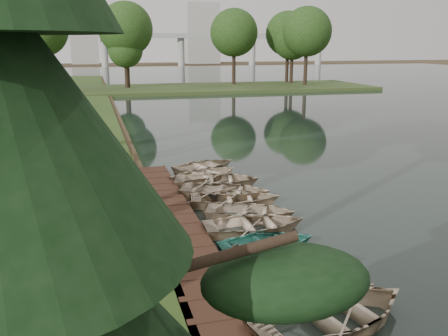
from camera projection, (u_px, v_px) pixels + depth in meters
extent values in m
plane|color=#3D2F1D|center=(223.00, 228.00, 16.84)|extent=(300.00, 300.00, 0.00)
cube|color=#371F15|center=(176.00, 228.00, 16.41)|extent=(1.60, 16.00, 0.30)
cube|color=#32431E|center=(185.00, 89.00, 65.65)|extent=(50.00, 14.00, 0.45)
cylinder|color=black|center=(50.00, 70.00, 60.86)|extent=(0.50, 0.50, 4.80)
sphere|color=#254317|center=(48.00, 40.00, 59.99)|extent=(5.60, 5.60, 5.60)
cylinder|color=black|center=(106.00, 70.00, 62.52)|extent=(0.50, 0.50, 4.80)
sphere|color=#254317|center=(105.00, 40.00, 61.65)|extent=(5.60, 5.60, 5.60)
cylinder|color=black|center=(159.00, 69.00, 64.18)|extent=(0.50, 0.50, 4.80)
sphere|color=#254317|center=(158.00, 40.00, 63.31)|extent=(5.60, 5.60, 5.60)
cylinder|color=black|center=(210.00, 68.00, 65.84)|extent=(0.50, 0.50, 4.80)
sphere|color=#254317|center=(209.00, 40.00, 64.97)|extent=(5.60, 5.60, 5.60)
cylinder|color=black|center=(257.00, 68.00, 67.50)|extent=(0.50, 0.50, 4.80)
sphere|color=#254317|center=(258.00, 40.00, 66.63)|extent=(5.60, 5.60, 5.60)
cylinder|color=black|center=(303.00, 67.00, 69.16)|extent=(0.50, 0.50, 4.80)
sphere|color=#254317|center=(304.00, 40.00, 68.29)|extent=(5.60, 5.60, 5.60)
cube|color=#A5A5A0|center=(143.00, 36.00, 129.89)|extent=(90.00, 4.00, 1.20)
cylinder|color=#A5A5A0|center=(22.00, 52.00, 123.39)|extent=(1.80, 1.80, 8.00)
cylinder|color=#A5A5A0|center=(104.00, 51.00, 128.37)|extent=(1.80, 1.80, 8.00)
cylinder|color=#A5A5A0|center=(181.00, 51.00, 133.35)|extent=(1.80, 1.80, 8.00)
cylinder|color=#A5A5A0|center=(252.00, 51.00, 138.33)|extent=(1.80, 1.80, 8.00)
cylinder|color=#A5A5A0|center=(318.00, 51.00, 143.31)|extent=(1.80, 1.80, 8.00)
cube|color=#A5A5A0|center=(201.00, 33.00, 153.37)|extent=(10.00, 8.00, 18.00)
cube|color=#A5A5A0|center=(84.00, 43.00, 150.07)|extent=(8.00, 8.00, 12.00)
imported|color=#C9B091|center=(334.00, 310.00, 10.77)|extent=(4.47, 3.61, 0.82)
imported|color=#C9B091|center=(305.00, 280.00, 12.24)|extent=(4.00, 3.49, 0.69)
imported|color=#C9B091|center=(294.00, 254.00, 13.76)|extent=(3.90, 3.38, 0.68)
imported|color=#2D7D6A|center=(268.00, 241.00, 14.76)|extent=(3.14, 2.34, 0.62)
imported|color=#C9B091|center=(255.00, 222.00, 16.21)|extent=(3.44, 2.49, 0.70)
imported|color=#C9B091|center=(250.00, 210.00, 17.51)|extent=(3.79, 3.29, 0.66)
imported|color=#C9B091|center=(235.00, 196.00, 18.90)|extent=(3.84, 3.04, 0.72)
imported|color=#C9B091|center=(225.00, 189.00, 19.83)|extent=(4.35, 3.82, 0.75)
imported|color=#C9B091|center=(217.00, 178.00, 21.36)|extent=(4.14, 3.35, 0.76)
imported|color=#C9B091|center=(206.00, 173.00, 22.36)|extent=(4.04, 3.57, 0.69)
imported|color=#C9B091|center=(205.00, 164.00, 24.07)|extent=(3.86, 3.34, 0.67)
imported|color=#C9B091|center=(69.00, 162.00, 23.40)|extent=(3.80, 3.62, 0.64)
cylinder|color=black|center=(1.00, 48.00, 23.46)|extent=(0.46, 0.46, 11.08)
cone|color=black|center=(3.00, 293.00, 3.77)|extent=(3.80, 3.80, 2.60)
cone|color=#3F661E|center=(68.00, 269.00, 11.94)|extent=(0.60, 0.60, 1.01)
cone|color=#3F661E|center=(97.00, 201.00, 16.96)|extent=(0.60, 0.60, 1.10)
cone|color=#3F661E|center=(115.00, 190.00, 18.46)|extent=(0.60, 0.60, 0.95)
cone|color=#3F661E|center=(128.00, 161.00, 22.79)|extent=(0.60, 0.60, 1.01)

